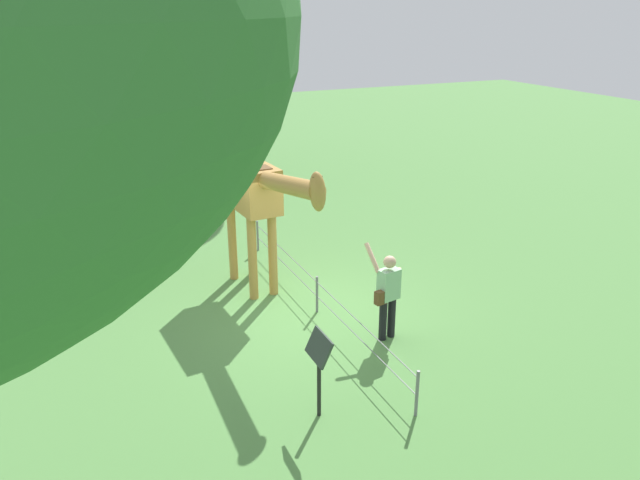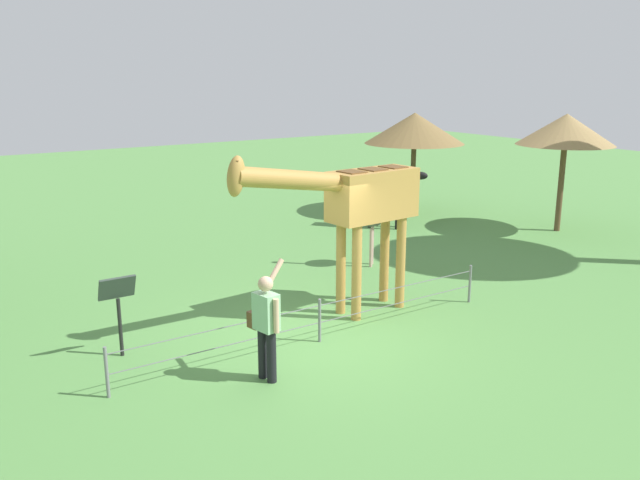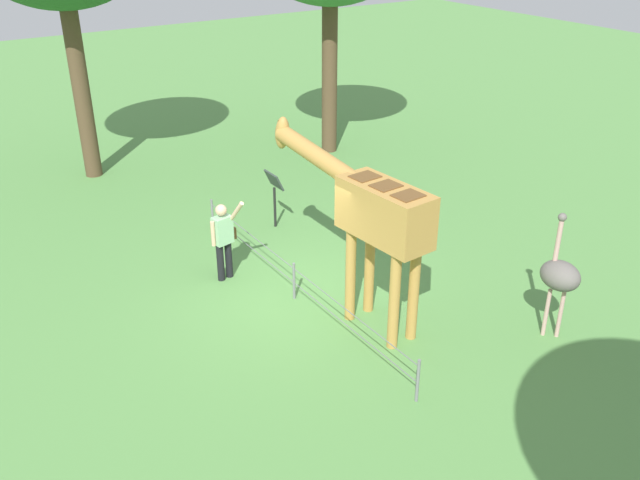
{
  "view_description": "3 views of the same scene",
  "coord_description": "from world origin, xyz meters",
  "px_view_note": "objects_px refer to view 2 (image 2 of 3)",
  "views": [
    {
      "loc": [
        9.59,
        -4.1,
        5.55
      ],
      "look_at": [
        -0.27,
        0.37,
        1.37
      ],
      "focal_mm": 34.14,
      "sensor_mm": 36.0,
      "label": 1
    },
    {
      "loc": [
        5.61,
        8.66,
        4.37
      ],
      "look_at": [
        -0.5,
        -0.57,
        1.52
      ],
      "focal_mm": 36.81,
      "sensor_mm": 36.0,
      "label": 2
    },
    {
      "loc": [
        -9.47,
        5.84,
        6.78
      ],
      "look_at": [
        -0.48,
        -0.08,
        1.35
      ],
      "focal_mm": 38.55,
      "sensor_mm": 36.0,
      "label": 3
    }
  ],
  "objects_px": {
    "giraffe": "(359,202)",
    "shade_hut_near": "(415,128)",
    "ostrich": "(372,216)",
    "shade_hut_far": "(566,130)",
    "info_sign": "(118,299)",
    "zebra": "(388,188)",
    "visitor": "(266,321)"
  },
  "relations": [
    {
      "from": "ostrich",
      "to": "info_sign",
      "type": "xyz_separation_m",
      "value": [
        6.36,
        1.76,
        -0.23
      ]
    },
    {
      "from": "visitor",
      "to": "shade_hut_near",
      "type": "bearing_deg",
      "value": -141.1
    },
    {
      "from": "zebra",
      "to": "ostrich",
      "type": "xyz_separation_m",
      "value": [
        2.75,
        2.8,
        0.01
      ]
    },
    {
      "from": "giraffe",
      "to": "visitor",
      "type": "bearing_deg",
      "value": 28.02
    },
    {
      "from": "shade_hut_far",
      "to": "info_sign",
      "type": "distance_m",
      "value": 13.11
    },
    {
      "from": "ostrich",
      "to": "shade_hut_near",
      "type": "bearing_deg",
      "value": -140.05
    },
    {
      "from": "giraffe",
      "to": "shade_hut_near",
      "type": "height_order",
      "value": "giraffe"
    },
    {
      "from": "giraffe",
      "to": "visitor",
      "type": "xyz_separation_m",
      "value": [
        2.7,
        1.44,
        -1.2
      ]
    },
    {
      "from": "shade_hut_near",
      "to": "giraffe",
      "type": "bearing_deg",
      "value": 42.47
    },
    {
      "from": "giraffe",
      "to": "info_sign",
      "type": "height_order",
      "value": "giraffe"
    },
    {
      "from": "ostrich",
      "to": "shade_hut_far",
      "type": "distance_m",
      "value": 6.72
    },
    {
      "from": "giraffe",
      "to": "shade_hut_near",
      "type": "distance_m",
      "value": 9.27
    },
    {
      "from": "shade_hut_near",
      "to": "info_sign",
      "type": "bearing_deg",
      "value": 27.25
    },
    {
      "from": "shade_hut_far",
      "to": "info_sign",
      "type": "height_order",
      "value": "shade_hut_far"
    },
    {
      "from": "visitor",
      "to": "zebra",
      "type": "distance_m",
      "value": 10.04
    },
    {
      "from": "visitor",
      "to": "info_sign",
      "type": "height_order",
      "value": "visitor"
    },
    {
      "from": "visitor",
      "to": "shade_hut_near",
      "type": "relative_size",
      "value": 0.55
    },
    {
      "from": "shade_hut_far",
      "to": "info_sign",
      "type": "xyz_separation_m",
      "value": [
        12.87,
        1.59,
        -1.88
      ]
    },
    {
      "from": "giraffe",
      "to": "shade_hut_near",
      "type": "xyz_separation_m",
      "value": [
        -6.82,
        -6.25,
        0.56
      ]
    },
    {
      "from": "visitor",
      "to": "zebra",
      "type": "relative_size",
      "value": 1.04
    },
    {
      "from": "ostrich",
      "to": "info_sign",
      "type": "distance_m",
      "value": 6.6
    },
    {
      "from": "ostrich",
      "to": "shade_hut_far",
      "type": "height_order",
      "value": "shade_hut_far"
    },
    {
      "from": "giraffe",
      "to": "ostrich",
      "type": "bearing_deg",
      "value": -132.63
    },
    {
      "from": "shade_hut_far",
      "to": "shade_hut_near",
      "type": "bearing_deg",
      "value": -65.96
    },
    {
      "from": "ostrich",
      "to": "info_sign",
      "type": "relative_size",
      "value": 1.7
    },
    {
      "from": "giraffe",
      "to": "shade_hut_far",
      "type": "relative_size",
      "value": 1.2
    },
    {
      "from": "zebra",
      "to": "info_sign",
      "type": "height_order",
      "value": "zebra"
    },
    {
      "from": "ostrich",
      "to": "visitor",
      "type": "bearing_deg",
      "value": 37.84
    },
    {
      "from": "giraffe",
      "to": "info_sign",
      "type": "distance_m",
      "value": 4.41
    },
    {
      "from": "visitor",
      "to": "shade_hut_far",
      "type": "relative_size",
      "value": 0.53
    },
    {
      "from": "visitor",
      "to": "shade_hut_near",
      "type": "height_order",
      "value": "shade_hut_near"
    },
    {
      "from": "zebra",
      "to": "shade_hut_near",
      "type": "height_order",
      "value": "shade_hut_near"
    }
  ]
}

